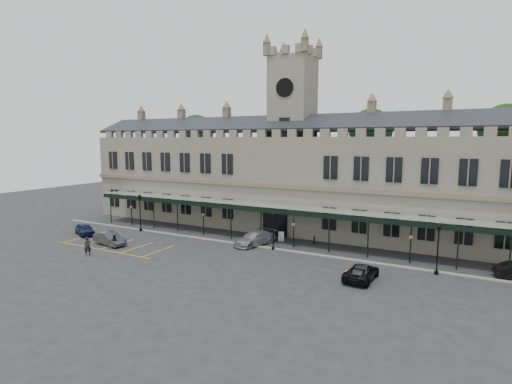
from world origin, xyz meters
The scene contains 23 objects.
ground centered at (0.00, 0.00, 0.00)m, with size 140.00×140.00×0.00m, color #28282B.
station_building centered at (0.00, 15.91, 6.47)m, with size 60.00×10.36×17.30m.
clock_tower centered at (0.00, 16.00, 13.11)m, with size 5.60×5.60×24.80m.
canopy centered at (0.00, 7.46, 2.40)m, with size 50.00×4.10×4.30m.
kerb centered at (0.00, 5.50, 0.06)m, with size 60.00×0.40×0.12m, color gray.
parking_markings centered at (-14.00, -1.50, 0.00)m, with size 16.00×6.00×0.01m, color gold, non-canonical shape.
tree_behind_left centered at (-22.00, 25.00, 12.81)m, with size 6.00×6.00×16.00m.
tree_behind_mid centered at (8.00, 25.00, 12.81)m, with size 6.00×6.00×16.00m.
tree_behind_right centered at (24.00, 25.00, 12.81)m, with size 6.00×6.00×16.00m.
lamp_post_left centered at (-16.41, 5.17, 2.88)m, with size 0.46×0.46×4.85m.
lamp_post_mid centered at (2.44, 5.35, 2.47)m, with size 0.39×0.39×4.16m.
lamp_post_right centered at (18.48, 4.90, 2.73)m, with size 0.44×0.44×4.61m.
traffic_cone centered at (11.77, 0.54, 0.38)m, with size 0.49×0.49×0.77m.
sign_board centered at (1.71, 8.97, 0.56)m, with size 0.65×0.24×1.14m.
bollard_left centered at (-1.68, 10.06, 0.49)m, with size 0.17×0.17×0.98m, color black.
bollard_right centered at (5.57, 9.53, 0.44)m, with size 0.16×0.16×0.87m, color black.
car_left_a centered at (-21.00, 0.35, 0.71)m, with size 1.67×4.14×1.41m, color #0B1632.
car_left_b centered at (-14.51, -1.59, 0.73)m, with size 1.54×4.40×1.45m, color #34373C.
car_taxi centered at (-0.18, 6.07, 0.77)m, with size 2.16×5.32×1.54m, color #999CA1.
car_van centered at (13.00, 0.45, 0.64)m, with size 2.14×4.63×1.29m, color black.
car_right_a centered at (13.00, 0.61, 0.70)m, with size 1.65×4.11×1.40m, color #34373C.
person_a centered at (-13.20, -5.54, 0.96)m, with size 0.70×0.46×1.91m, color black.
person_b centered at (-12.88, -2.39, 0.77)m, with size 0.75×0.58×1.53m, color black.
Camera 1 is at (20.42, -32.20, 11.72)m, focal length 28.00 mm.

